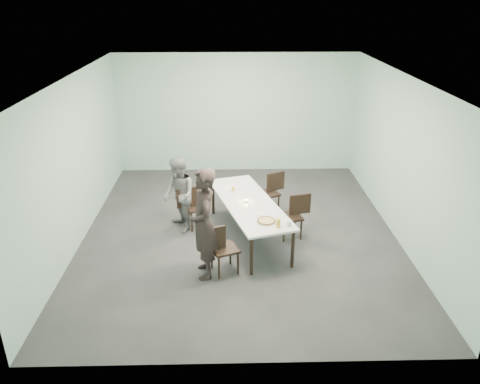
{
  "coord_description": "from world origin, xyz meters",
  "views": [
    {
      "loc": [
        -0.19,
        -8.1,
        4.39
      ],
      "look_at": [
        0.0,
        -0.31,
        1.0
      ],
      "focal_mm": 35.0,
      "sensor_mm": 36.0,
      "label": 1
    }
  ],
  "objects_px": {
    "table": "(249,205)",
    "chair_far_right": "(271,190)",
    "side_plate": "(261,214)",
    "beer_glass": "(278,223)",
    "amber_tumbler": "(233,189)",
    "chair_near_right": "(294,213)",
    "chair_near_left": "(220,246)",
    "chair_far_left": "(193,204)",
    "diner_near": "(204,224)",
    "pizza": "(266,221)",
    "water_tumbler": "(289,224)",
    "diner_far": "(179,195)",
    "tealight": "(246,201)"
  },
  "relations": [
    {
      "from": "table",
      "to": "amber_tumbler",
      "type": "bearing_deg",
      "value": 117.99
    },
    {
      "from": "chair_near_left",
      "to": "side_plate",
      "type": "height_order",
      "value": "chair_near_left"
    },
    {
      "from": "chair_far_right",
      "to": "diner_near",
      "type": "bearing_deg",
      "value": 34.57
    },
    {
      "from": "chair_far_left",
      "to": "diner_near",
      "type": "xyz_separation_m",
      "value": [
        0.31,
        -1.69,
        0.43
      ]
    },
    {
      "from": "diner_far",
      "to": "amber_tumbler",
      "type": "xyz_separation_m",
      "value": [
        1.05,
        0.15,
        0.05
      ]
    },
    {
      "from": "table",
      "to": "chair_near_left",
      "type": "height_order",
      "value": "chair_near_left"
    },
    {
      "from": "chair_near_right",
      "to": "diner_near",
      "type": "distance_m",
      "value": 2.11
    },
    {
      "from": "side_plate",
      "to": "water_tumbler",
      "type": "distance_m",
      "value": 0.64
    },
    {
      "from": "side_plate",
      "to": "chair_far_right",
      "type": "bearing_deg",
      "value": 78.93
    },
    {
      "from": "chair_near_left",
      "to": "diner_far",
      "type": "relative_size",
      "value": 0.59
    },
    {
      "from": "side_plate",
      "to": "beer_glass",
      "type": "bearing_deg",
      "value": -63.22
    },
    {
      "from": "diner_far",
      "to": "chair_far_left",
      "type": "bearing_deg",
      "value": 81.99
    },
    {
      "from": "chair_far_left",
      "to": "amber_tumbler",
      "type": "height_order",
      "value": "chair_far_left"
    },
    {
      "from": "tealight",
      "to": "table",
      "type": "bearing_deg",
      "value": 7.86
    },
    {
      "from": "chair_near_right",
      "to": "diner_near",
      "type": "xyz_separation_m",
      "value": [
        -1.64,
        -1.26,
        0.43
      ]
    },
    {
      "from": "diner_near",
      "to": "amber_tumbler",
      "type": "relative_size",
      "value": 23.4
    },
    {
      "from": "chair_near_right",
      "to": "beer_glass",
      "type": "distance_m",
      "value": 1.17
    },
    {
      "from": "chair_near_left",
      "to": "chair_far_right",
      "type": "bearing_deg",
      "value": 44.05
    },
    {
      "from": "pizza",
      "to": "beer_glass",
      "type": "xyz_separation_m",
      "value": [
        0.18,
        -0.19,
        0.06
      ]
    },
    {
      "from": "table",
      "to": "diner_far",
      "type": "xyz_separation_m",
      "value": [
        -1.34,
        0.38,
        0.05
      ]
    },
    {
      "from": "tealight",
      "to": "chair_near_left",
      "type": "bearing_deg",
      "value": -111.55
    },
    {
      "from": "table",
      "to": "chair_far_right",
      "type": "relative_size",
      "value": 3.16
    },
    {
      "from": "amber_tumbler",
      "to": "chair_near_right",
      "type": "bearing_deg",
      "value": -23.63
    },
    {
      "from": "diner_near",
      "to": "water_tumbler",
      "type": "distance_m",
      "value": 1.43
    },
    {
      "from": "chair_near_left",
      "to": "table",
      "type": "bearing_deg",
      "value": 44.41
    },
    {
      "from": "amber_tumbler",
      "to": "chair_far_right",
      "type": "bearing_deg",
      "value": 37.3
    },
    {
      "from": "chair_far_left",
      "to": "chair_far_right",
      "type": "xyz_separation_m",
      "value": [
        1.6,
        0.69,
        0.0
      ]
    },
    {
      "from": "chair_far_right",
      "to": "pizza",
      "type": "xyz_separation_m",
      "value": [
        -0.26,
        -1.96,
        0.27
      ]
    },
    {
      "from": "diner_far",
      "to": "beer_glass",
      "type": "xyz_separation_m",
      "value": [
        1.78,
        -1.39,
        0.08
      ]
    },
    {
      "from": "chair_near_right",
      "to": "chair_far_right",
      "type": "relative_size",
      "value": 1.0
    },
    {
      "from": "pizza",
      "to": "table",
      "type": "bearing_deg",
      "value": 107.8
    },
    {
      "from": "table",
      "to": "chair_near_right",
      "type": "distance_m",
      "value": 0.89
    },
    {
      "from": "chair_near_right",
      "to": "chair_far_right",
      "type": "height_order",
      "value": "same"
    },
    {
      "from": "side_plate",
      "to": "amber_tumbler",
      "type": "bearing_deg",
      "value": 114.62
    },
    {
      "from": "diner_near",
      "to": "beer_glass",
      "type": "xyz_separation_m",
      "value": [
        1.22,
        0.22,
        -0.11
      ]
    },
    {
      "from": "table",
      "to": "diner_near",
      "type": "bearing_deg",
      "value": -122.04
    },
    {
      "from": "chair_far_left",
      "to": "diner_near",
      "type": "relative_size",
      "value": 0.46
    },
    {
      "from": "diner_near",
      "to": "diner_far",
      "type": "height_order",
      "value": "diner_near"
    },
    {
      "from": "chair_near_right",
      "to": "diner_far",
      "type": "height_order",
      "value": "diner_far"
    },
    {
      "from": "chair_near_left",
      "to": "amber_tumbler",
      "type": "xyz_separation_m",
      "value": [
        0.24,
        1.72,
        0.29
      ]
    },
    {
      "from": "table",
      "to": "chair_near_left",
      "type": "bearing_deg",
      "value": -113.75
    },
    {
      "from": "table",
      "to": "chair_near_right",
      "type": "bearing_deg",
      "value": 2.0
    },
    {
      "from": "table",
      "to": "tealight",
      "type": "height_order",
      "value": "tealight"
    },
    {
      "from": "chair_near_right",
      "to": "diner_far",
      "type": "relative_size",
      "value": 0.59
    },
    {
      "from": "beer_glass",
      "to": "water_tumbler",
      "type": "height_order",
      "value": "beer_glass"
    },
    {
      "from": "chair_near_left",
      "to": "chair_near_right",
      "type": "bearing_deg",
      "value": 19.44
    },
    {
      "from": "diner_near",
      "to": "pizza",
      "type": "distance_m",
      "value": 1.13
    },
    {
      "from": "chair_far_left",
      "to": "chair_near_right",
      "type": "xyz_separation_m",
      "value": [
        1.95,
        -0.42,
        0.0
      ]
    },
    {
      "from": "chair_near_left",
      "to": "chair_near_right",
      "type": "relative_size",
      "value": 1.0
    },
    {
      "from": "pizza",
      "to": "chair_near_right",
      "type": "bearing_deg",
      "value": 54.63
    }
  ]
}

